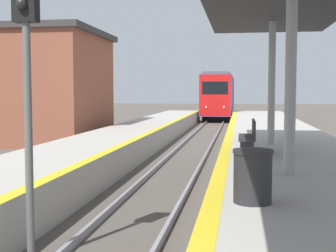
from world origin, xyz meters
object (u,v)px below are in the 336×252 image
train (220,96)px  bench (249,136)px  signal_near (26,55)px  trash_bin (253,176)px

train → bench: bearing=-86.2°
train → signal_near: 41.52m
signal_near → bench: bearing=61.8°
train → signal_near: size_ratio=4.04×
trash_bin → bench: (0.05, 5.78, 0.07)m
signal_near → trash_bin: bearing=9.7°
train → bench: 35.22m
train → trash_bin: bearing=-86.8°
train → bench: size_ratio=11.60×
train → trash_bin: train is taller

